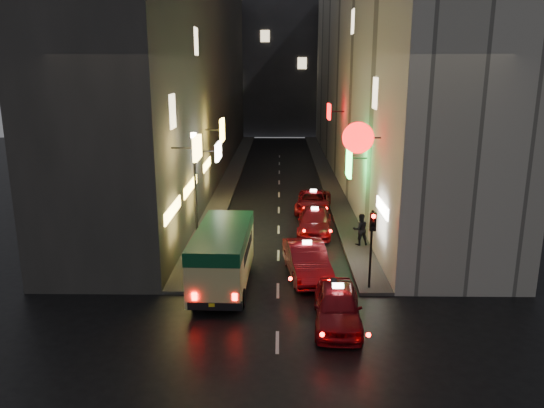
{
  "coord_description": "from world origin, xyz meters",
  "views": [
    {
      "loc": [
        0.07,
        -13.04,
        9.52
      ],
      "look_at": [
        -0.33,
        13.0,
        2.77
      ],
      "focal_mm": 35.0,
      "sensor_mm": 36.0,
      "label": 1
    }
  ],
  "objects_px": {
    "traffic_light": "(372,233)",
    "lamp_post": "(195,185)",
    "minibus": "(223,251)",
    "taxi_near": "(337,303)",
    "pedestrian_crossing": "(334,294)"
  },
  "relations": [
    {
      "from": "traffic_light",
      "to": "lamp_post",
      "type": "xyz_separation_m",
      "value": [
        -8.2,
        4.53,
        1.04
      ]
    },
    {
      "from": "minibus",
      "to": "traffic_light",
      "type": "distance_m",
      "value": 6.51
    },
    {
      "from": "traffic_light",
      "to": "lamp_post",
      "type": "distance_m",
      "value": 9.42
    },
    {
      "from": "minibus",
      "to": "taxi_near",
      "type": "bearing_deg",
      "value": -36.31
    },
    {
      "from": "taxi_near",
      "to": "lamp_post",
      "type": "height_order",
      "value": "lamp_post"
    },
    {
      "from": "pedestrian_crossing",
      "to": "minibus",
      "type": "bearing_deg",
      "value": 60.31
    },
    {
      "from": "taxi_near",
      "to": "traffic_light",
      "type": "bearing_deg",
      "value": 60.41
    },
    {
      "from": "traffic_light",
      "to": "lamp_post",
      "type": "height_order",
      "value": "lamp_post"
    },
    {
      "from": "traffic_light",
      "to": "minibus",
      "type": "bearing_deg",
      "value": 176.49
    },
    {
      "from": "lamp_post",
      "to": "pedestrian_crossing",
      "type": "bearing_deg",
      "value": -46.91
    },
    {
      "from": "taxi_near",
      "to": "lamp_post",
      "type": "xyz_separation_m",
      "value": [
        -6.47,
        7.58,
        2.86
      ]
    },
    {
      "from": "minibus",
      "to": "taxi_near",
      "type": "height_order",
      "value": "minibus"
    },
    {
      "from": "minibus",
      "to": "taxi_near",
      "type": "relative_size",
      "value": 1.14
    },
    {
      "from": "taxi_near",
      "to": "traffic_light",
      "type": "relative_size",
      "value": 1.59
    },
    {
      "from": "taxi_near",
      "to": "traffic_light",
      "type": "xyz_separation_m",
      "value": [
        1.73,
        3.05,
        1.82
      ]
    }
  ]
}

